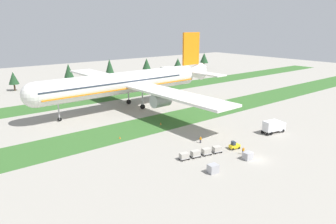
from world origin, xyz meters
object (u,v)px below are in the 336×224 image
object	(u,v)px
airliner	(129,82)
cargo_dolly_fourth	(184,156)
cargo_dolly_third	(195,153)
uld_container_1	(248,156)
cargo_dolly_lead	(217,149)
ground_crew_loader	(201,139)
taxiway_marker_1	(120,138)
cargo_dolly_second	(206,151)
baggage_tug	(234,146)
uld_container_0	(213,169)
catering_truck	(274,126)
ground_crew_marshaller	(243,150)
taxiway_marker_0	(161,124)

from	to	relation	value
airliner	cargo_dolly_fourth	world-z (taller)	airliner
cargo_dolly_third	uld_container_1	xyz separation A→B (m)	(8.28, -7.93, -0.08)
cargo_dolly_lead	ground_crew_loader	size ratio (longest dim) A/B	1.41
ground_crew_loader	cargo_dolly_fourth	bearing A→B (deg)	63.42
taxiway_marker_1	cargo_dolly_second	bearing A→B (deg)	-64.10
cargo_dolly_third	cargo_dolly_fourth	size ratio (longest dim) A/B	1.00
cargo_dolly_third	ground_crew_loader	xyz separation A→B (m)	(6.97, 5.58, 0.03)
cargo_dolly_third	taxiway_marker_1	distance (m)	22.07
airliner	baggage_tug	distance (m)	49.16
airliner	ground_crew_loader	xyz separation A→B (m)	(-4.05, -40.61, -8.33)
cargo_dolly_lead	uld_container_0	distance (m)	10.36
catering_truck	ground_crew_loader	size ratio (longest dim) A/B	4.17
cargo_dolly_third	ground_crew_marshaller	bearing A→B (deg)	71.92
cargo_dolly_lead	taxiway_marker_1	xyz separation A→B (m)	(-13.20, 21.93, -0.61)
ground_crew_marshaller	taxiway_marker_0	distance (m)	29.11
ground_crew_loader	taxiway_marker_1	distance (m)	20.98
ground_crew_marshaller	taxiway_marker_0	world-z (taller)	ground_crew_marshaller
taxiway_marker_0	cargo_dolly_second	bearing A→B (deg)	-101.87
catering_truck	uld_container_1	world-z (taller)	catering_truck
ground_crew_marshaller	ground_crew_loader	xyz separation A→B (m)	(-2.73, 11.18, 0.00)
uld_container_0	taxiway_marker_0	size ratio (longest dim) A/B	2.93
cargo_dolly_lead	taxiway_marker_0	bearing A→B (deg)	-173.25
ground_crew_marshaller	uld_container_1	world-z (taller)	ground_crew_marshaller
baggage_tug	catering_truck	distance (m)	17.39
cargo_dolly_third	ground_crew_marshaller	world-z (taller)	ground_crew_marshaller
uld_container_0	taxiway_marker_0	distance (m)	32.79
uld_container_0	taxiway_marker_0	bearing A→B (deg)	71.68
catering_truck	ground_crew_marshaller	bearing A→B (deg)	-66.99
cargo_dolly_lead	cargo_dolly_fourth	xyz separation A→B (m)	(-8.51, 1.79, 0.00)
airliner	cargo_dolly_lead	distance (m)	48.42
cargo_dolly_fourth	uld_container_1	distance (m)	14.02
cargo_dolly_second	taxiway_marker_1	world-z (taller)	cargo_dolly_second
ground_crew_marshaller	uld_container_0	bearing A→B (deg)	46.23
ground_crew_loader	taxiway_marker_0	distance (m)	17.90
cargo_dolly_fourth	ground_crew_marshaller	distance (m)	13.98
cargo_dolly_second	uld_container_0	xyz separation A→B (m)	(-5.25, -7.07, -0.03)
uld_container_0	uld_container_1	xyz separation A→B (m)	(10.70, -0.26, -0.05)
baggage_tug	cargo_dolly_second	size ratio (longest dim) A/B	1.14
cargo_dolly_fourth	uld_container_0	distance (m)	8.28
cargo_dolly_second	catering_truck	xyz separation A→B (m)	(25.08, -0.80, 1.03)
ground_crew_marshaller	cargo_dolly_second	bearing A→B (deg)	0.44
airliner	baggage_tug	size ratio (longest dim) A/B	31.39
cargo_dolly_fourth	uld_container_1	size ratio (longest dim) A/B	1.23
airliner	uld_container_1	world-z (taller)	airliner
cargo_dolly_second	uld_container_1	size ratio (longest dim) A/B	1.23
catering_truck	uld_container_0	size ratio (longest dim) A/B	3.62
airliner	uld_container_0	xyz separation A→B (m)	(-13.43, -53.87, -8.38)
ground_crew_loader	taxiway_marker_0	bearing A→B (deg)	-56.48
catering_truck	ground_crew_loader	world-z (taller)	catering_truck
uld_container_1	taxiway_marker_0	size ratio (longest dim) A/B	2.93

